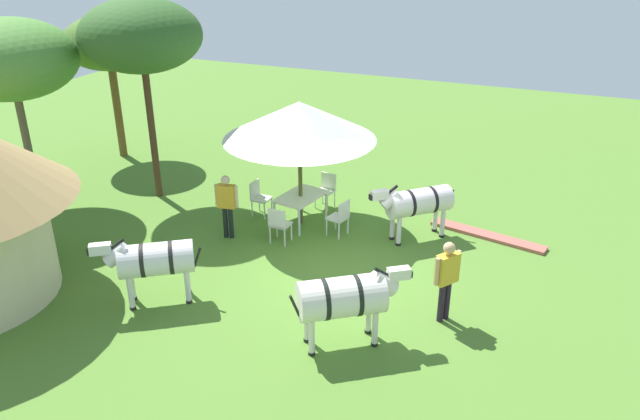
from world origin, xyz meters
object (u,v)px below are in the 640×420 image
at_px(patio_chair_east_end, 279,223).
at_px(guest_beside_umbrella, 227,201).
at_px(patio_chair_near_lawn, 327,188).
at_px(patio_chair_west_end, 340,216).
at_px(standing_watcher, 447,274).
at_px(zebra_by_umbrella, 344,297).
at_px(acacia_tree_right_background, 141,36).
at_px(acacia_tree_far_lawn, 108,44).
at_px(zebra_toward_hut, 417,203).
at_px(acacia_tree_left_background, 10,60).
at_px(zebra_nearest_camera, 153,260).
at_px(patio_chair_near_hut, 259,196).
at_px(shade_umbrella, 299,121).
at_px(patio_dining_table, 301,199).

xyz_separation_m(patio_chair_east_end, guest_beside_umbrella, (-0.20, 1.24, 0.43)).
height_order(patio_chair_near_lawn, guest_beside_umbrella, guest_beside_umbrella).
height_order(patio_chair_west_end, standing_watcher, standing_watcher).
relative_size(zebra_by_umbrella, acacia_tree_right_background, 0.36).
bearing_deg(patio_chair_west_end, zebra_by_umbrella, -144.63).
xyz_separation_m(acacia_tree_right_background, acacia_tree_far_lawn, (2.26, 3.02, -0.76)).
bearing_deg(zebra_toward_hut, zebra_by_umbrella, 134.53).
bearing_deg(acacia_tree_left_background, acacia_tree_right_background, -59.16).
bearing_deg(zebra_nearest_camera, standing_watcher, -108.86).
bearing_deg(standing_watcher, patio_chair_near_lawn, 79.52).
bearing_deg(patio_chair_west_end, patio_chair_near_lawn, 46.54).
distance_m(zebra_nearest_camera, acacia_tree_far_lawn, 9.45).
bearing_deg(zebra_toward_hut, patio_chair_east_end, 73.23).
bearing_deg(acacia_tree_far_lawn, acacia_tree_right_background, -126.83).
xyz_separation_m(patio_chair_near_hut, standing_watcher, (-2.82, -5.40, 0.47)).
distance_m(shade_umbrella, acacia_tree_far_lawn, 7.73).
xyz_separation_m(patio_chair_west_end, acacia_tree_far_lawn, (2.59, 8.48, 3.02)).
height_order(guest_beside_umbrella, standing_watcher, standing_watcher).
bearing_deg(standing_watcher, patio_dining_table, 90.80).
xyz_separation_m(zebra_by_umbrella, acacia_tree_right_background, (4.24, 7.03, 3.34)).
bearing_deg(acacia_tree_far_lawn, patio_chair_east_end, -115.63).
distance_m(patio_dining_table, acacia_tree_right_background, 5.64).
xyz_separation_m(patio_chair_west_end, patio_chair_east_end, (-0.91, 1.18, 0.00)).
height_order(patio_chair_west_end, zebra_toward_hut, zebra_toward_hut).
bearing_deg(zebra_nearest_camera, acacia_tree_far_lawn, 7.68).
height_order(patio_dining_table, zebra_by_umbrella, zebra_by_umbrella).
relative_size(patio_chair_east_end, zebra_nearest_camera, 0.50).
xyz_separation_m(shade_umbrella, patio_chair_west_end, (-0.28, -1.16, -2.13)).
bearing_deg(zebra_by_umbrella, zebra_toward_hut, 142.61).
bearing_deg(shade_umbrella, acacia_tree_far_lawn, 72.48).
distance_m(patio_chair_west_end, patio_chair_near_hut, 2.38).
bearing_deg(standing_watcher, zebra_by_umbrella, 167.75).
height_order(patio_chair_east_end, zebra_toward_hut, zebra_toward_hut).
xyz_separation_m(patio_chair_near_hut, zebra_by_umbrella, (-4.22, -3.92, 0.44)).
bearing_deg(patio_chair_west_end, acacia_tree_right_background, 100.13).
relative_size(guest_beside_umbrella, acacia_tree_far_lawn, 0.36).
relative_size(patio_chair_near_hut, zebra_toward_hut, 0.52).
relative_size(patio_chair_west_end, patio_chair_east_end, 1.00).
bearing_deg(patio_chair_near_lawn, acacia_tree_right_background, 24.51).
bearing_deg(acacia_tree_far_lawn, patio_chair_near_lawn, -98.57).
relative_size(patio_dining_table, acacia_tree_left_background, 0.30).
bearing_deg(acacia_tree_right_background, acacia_tree_far_lawn, 53.17).
relative_size(patio_chair_west_end, guest_beside_umbrella, 0.57).
distance_m(patio_chair_west_end, guest_beside_umbrella, 2.70).
height_order(guest_beside_umbrella, acacia_tree_left_background, acacia_tree_left_background).
relative_size(patio_dining_table, patio_chair_near_hut, 1.61).
xyz_separation_m(patio_chair_west_end, guest_beside_umbrella, (-1.11, 2.42, 0.43)).
relative_size(patio_dining_table, standing_watcher, 0.88).
height_order(shade_umbrella, zebra_nearest_camera, shade_umbrella).
distance_m(zebra_toward_hut, acacia_tree_far_lawn, 10.70).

